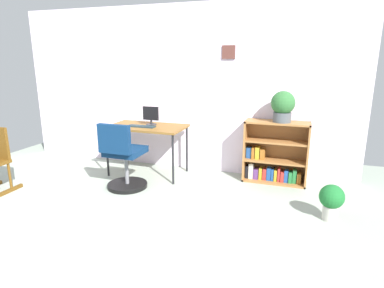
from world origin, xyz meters
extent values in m
plane|color=#939F91|center=(0.00, 0.00, 0.00)|extent=(6.24, 6.24, 0.00)
cube|color=silver|center=(0.00, 2.15, 1.20)|extent=(5.20, 0.10, 2.40)
cube|color=#552E27|center=(0.77, 2.09, 1.73)|extent=(0.18, 0.02, 0.18)
cube|color=brown|center=(-0.29, 1.67, 0.70)|extent=(1.09, 0.63, 0.03)
cylinder|color=black|center=(-0.80, 1.39, 0.34)|extent=(0.03, 0.03, 0.69)
cylinder|color=black|center=(0.22, 1.39, 0.34)|extent=(0.03, 0.03, 0.69)
cylinder|color=black|center=(-0.80, 1.94, 0.34)|extent=(0.03, 0.03, 0.69)
cylinder|color=black|center=(0.22, 1.94, 0.34)|extent=(0.03, 0.03, 0.69)
cylinder|color=#262628|center=(-0.26, 1.75, 0.72)|extent=(0.15, 0.15, 0.01)
cylinder|color=#262628|center=(-0.26, 1.75, 0.76)|extent=(0.03, 0.03, 0.06)
cube|color=black|center=(-0.26, 1.74, 0.89)|extent=(0.24, 0.02, 0.19)
cube|color=#203036|center=(-0.32, 1.57, 0.73)|extent=(0.39, 0.12, 0.02)
cylinder|color=black|center=(-0.32, 1.10, 0.03)|extent=(0.52, 0.52, 0.05)
cylinder|color=slate|center=(-0.32, 1.10, 0.25)|extent=(0.05, 0.05, 0.40)
cube|color=#0C294C|center=(-0.32, 1.10, 0.49)|extent=(0.44, 0.44, 0.08)
cube|color=#0C294C|center=(-0.32, 0.85, 0.71)|extent=(0.42, 0.07, 0.36)
cube|color=#5C3B11|center=(-1.65, 0.34, 0.02)|extent=(0.04, 0.64, 0.04)
cylinder|color=#5C3B11|center=(-1.65, 0.50, 0.21)|extent=(0.03, 0.03, 0.34)
cube|color=#9C6736|center=(1.09, 1.92, 0.42)|extent=(0.02, 0.30, 0.84)
cube|color=#9C6736|center=(1.90, 1.92, 0.42)|extent=(0.02, 0.30, 0.84)
cube|color=#9C6736|center=(1.50, 1.92, 0.83)|extent=(0.84, 0.30, 0.02)
cube|color=#9C6736|center=(1.50, 1.92, 0.01)|extent=(0.84, 0.30, 0.02)
cube|color=#9C6736|center=(1.50, 2.06, 0.42)|extent=(0.84, 0.02, 0.84)
cube|color=#9C6736|center=(1.50, 1.92, 0.30)|extent=(0.79, 0.28, 0.02)
cube|color=#9C6736|center=(1.50, 1.92, 0.57)|extent=(0.79, 0.28, 0.02)
cube|color=black|center=(1.13, 1.91, 0.11)|extent=(0.04, 0.11, 0.18)
cube|color=beige|center=(1.18, 1.91, 0.13)|extent=(0.06, 0.12, 0.22)
cube|color=#593372|center=(1.25, 1.91, 0.09)|extent=(0.06, 0.12, 0.14)
cube|color=#B79323|center=(1.31, 1.91, 0.10)|extent=(0.04, 0.10, 0.16)
cube|color=#B22D28|center=(1.37, 1.91, 0.10)|extent=(0.05, 0.09, 0.16)
cube|color=#1E478C|center=(1.43, 1.91, 0.11)|extent=(0.06, 0.10, 0.18)
cube|color=#1E478C|center=(1.48, 1.91, 0.11)|extent=(0.03, 0.11, 0.17)
cube|color=#B79323|center=(1.52, 1.91, 0.10)|extent=(0.04, 0.11, 0.16)
cube|color=#B22D28|center=(1.56, 1.91, 0.12)|extent=(0.03, 0.12, 0.19)
cube|color=#B22D28|center=(1.61, 1.91, 0.09)|extent=(0.04, 0.12, 0.14)
cube|color=#1E478C|center=(1.66, 1.91, 0.11)|extent=(0.05, 0.11, 0.17)
cube|color=#237238|center=(1.71, 1.91, 0.10)|extent=(0.04, 0.13, 0.15)
cube|color=#237238|center=(1.76, 1.91, 0.12)|extent=(0.05, 0.10, 0.19)
cube|color=#99591E|center=(1.82, 1.91, 0.09)|extent=(0.05, 0.12, 0.14)
cube|color=#1E478C|center=(1.14, 1.91, 0.39)|extent=(0.07, 0.09, 0.15)
cube|color=#99591E|center=(1.20, 1.91, 0.39)|extent=(0.04, 0.13, 0.16)
cube|color=#B79323|center=(1.26, 1.91, 0.40)|extent=(0.06, 0.12, 0.17)
cube|color=#99591E|center=(1.33, 1.91, 0.39)|extent=(0.06, 0.11, 0.14)
cylinder|color=#474C51|center=(1.55, 1.90, 0.91)|extent=(0.23, 0.23, 0.13)
sphere|color=#2C622F|center=(1.55, 1.90, 1.09)|extent=(0.31, 0.31, 0.31)
cylinder|color=#B7B2A8|center=(2.15, 0.99, 0.08)|extent=(0.15, 0.15, 0.16)
sphere|color=#1A642A|center=(2.15, 0.99, 0.26)|extent=(0.25, 0.25, 0.25)
camera|label=1|loc=(1.78, -2.41, 1.64)|focal=30.28mm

